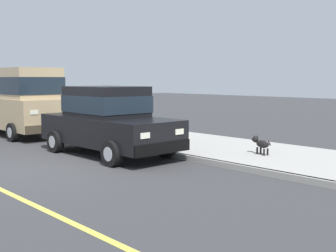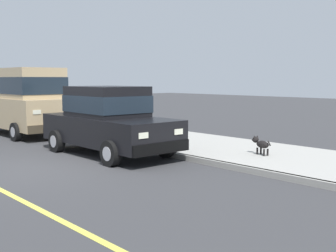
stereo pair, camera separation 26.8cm
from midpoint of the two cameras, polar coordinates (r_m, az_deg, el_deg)
ground_plane at (r=10.89m, az=-15.39°, el=-5.24°), size 80.00×80.00×0.00m
curb at (r=12.59m, az=-2.21°, el=-3.16°), size 0.16×64.00×0.14m
sidewalk at (r=13.79m, az=3.59°, el=-2.35°), size 3.60×64.00×0.14m
car_black_sedan at (r=12.18m, az=-7.27°, el=0.81°), size 2.04×4.60×1.92m
car_tan_van at (r=17.27m, az=-18.08°, el=3.51°), size 2.15×4.91×2.52m
dog_black at (r=11.63m, az=12.82°, el=-2.30°), size 0.31×0.74×0.49m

